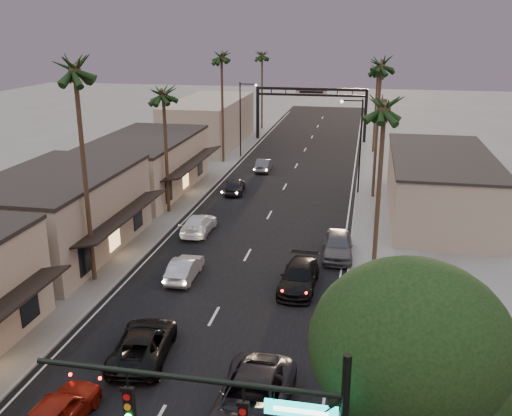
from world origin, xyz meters
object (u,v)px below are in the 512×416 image
at_px(oncoming_silver, 185,268).
at_px(oncoming_pickup, 143,343).
at_px(streetlight_left, 243,114).
at_px(palm_lc, 163,89).
at_px(curbside_black, 299,277).
at_px(corner_tree, 412,352).
at_px(curbside_near, 251,401).
at_px(palm_ld, 221,53).
at_px(palm_ra, 385,101).
at_px(oncoming_red, 58,412).
at_px(arch, 311,101).
at_px(palm_far, 262,53).
at_px(streetlight_right, 358,138).
at_px(palm_rc, 378,68).
at_px(palm_rb, 381,61).
at_px(palm_lb, 74,63).

bearing_deg(oncoming_silver, oncoming_pickup, 94.34).
bearing_deg(streetlight_left, oncoming_silver, -83.72).
relative_size(streetlight_left, palm_lc, 0.74).
bearing_deg(streetlight_left, curbside_black, -72.20).
bearing_deg(curbside_black, palm_lc, 137.37).
bearing_deg(corner_tree, oncoming_silver, 128.15).
bearing_deg(curbside_near, palm_ld, 107.27).
bearing_deg(palm_ld, palm_ra, -60.98).
bearing_deg(oncoming_red, arch, -90.42).
height_order(arch, curbside_near, arch).
xyz_separation_m(palm_far, oncoming_red, (4.63, -69.07, -10.68)).
relative_size(arch, oncoming_red, 3.39).
xyz_separation_m(streetlight_right, oncoming_pickup, (-9.19, -30.57, -4.57)).
distance_m(streetlight_right, oncoming_pickup, 32.25).
relative_size(streetlight_right, palm_far, 0.68).
relative_size(streetlight_right, palm_rc, 0.74).
distance_m(corner_tree, curbside_near, 8.40).
height_order(palm_rc, oncoming_silver, palm_rc).
distance_m(palm_ld, oncoming_pickup, 42.69).
bearing_deg(curbside_near, oncoming_silver, 120.37).
relative_size(arch, curbside_black, 2.91).
xyz_separation_m(palm_far, oncoming_silver, (5.18, -54.51, -10.75)).
bearing_deg(corner_tree, curbside_black, 108.34).
distance_m(palm_rc, palm_far, 21.97).
relative_size(streetlight_left, palm_far, 0.68).
relative_size(palm_rb, oncoming_red, 3.17).
bearing_deg(corner_tree, streetlight_right, 93.89).
relative_size(arch, palm_lb, 1.00).
height_order(palm_far, oncoming_pickup, palm_far).
bearing_deg(arch, palm_lc, -104.20).
height_order(arch, curbside_black, arch).
xyz_separation_m(streetlight_right, curbside_black, (-2.74, -21.57, -4.57)).
xyz_separation_m(corner_tree, oncoming_silver, (-12.60, 16.04, -5.29)).
xyz_separation_m(palm_lc, palm_ld, (0.00, 19.00, 1.95)).
height_order(palm_far, oncoming_red, palm_far).
xyz_separation_m(streetlight_right, oncoming_silver, (-10.04, -21.51, -4.64)).
bearing_deg(oncoming_silver, oncoming_red, 86.83).
height_order(palm_lc, palm_ra, palm_ra).
distance_m(palm_far, oncoming_pickup, 64.75).
height_order(palm_lb, palm_lc, palm_lb).
relative_size(curbside_near, curbside_black, 1.21).
distance_m(streetlight_right, streetlight_left, 18.99).
distance_m(arch, curbside_black, 47.00).
distance_m(streetlight_right, oncoming_red, 37.87).
xyz_separation_m(palm_ld, palm_rb, (17.20, -11.00, 0.00)).
bearing_deg(streetlight_left, arch, 60.03).
height_order(arch, streetlight_left, streetlight_left).
bearing_deg(palm_lb, curbside_black, 6.37).
distance_m(palm_rc, oncoming_pickup, 51.67).
bearing_deg(streetlight_right, curbside_near, -95.27).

